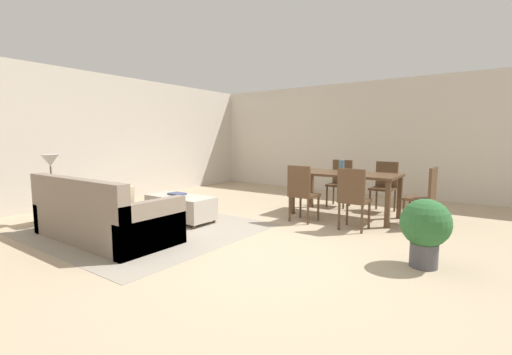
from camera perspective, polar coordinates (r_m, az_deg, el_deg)
ground_plane at (r=4.34m, az=-0.48°, el=-11.61°), size 10.80×10.80×0.00m
wall_back at (r=8.68m, az=19.44°, el=6.17°), size 9.00×0.12×2.70m
wall_left at (r=7.92m, az=-25.62°, el=5.89°), size 0.12×11.00×2.70m
area_rug at (r=5.46m, az=-17.64°, el=-8.07°), size 3.00×2.80×0.01m
couch at (r=5.08m, az=-24.22°, el=-6.13°), size 2.11×0.96×0.86m
ottoman_table at (r=5.75m, az=-12.45°, el=-4.78°), size 1.17×0.53×0.42m
side_table at (r=6.24m, az=-30.77°, el=-2.64°), size 0.40×0.40×0.58m
table_lamp at (r=6.18m, az=-31.06°, el=2.25°), size 0.26×0.26×0.53m
dining_table at (r=6.11m, az=14.59°, el=-0.09°), size 1.77×0.87×0.76m
dining_chair_near_left at (r=5.56m, az=7.61°, el=-2.12°), size 0.42×0.42×0.92m
dining_chair_near_right at (r=5.20m, az=15.84°, el=-2.93°), size 0.41×0.41×0.92m
dining_chair_far_left at (r=7.05m, az=13.86°, el=-0.43°), size 0.40×0.40×0.92m
dining_chair_far_right at (r=6.76m, az=20.63°, el=-0.95°), size 0.43×0.43×0.92m
dining_chair_head_east at (r=5.80m, az=26.35°, el=-2.40°), size 0.42×0.42×0.92m
vase_centerpiece at (r=6.10m, az=14.05°, el=1.81°), size 0.09×0.09×0.22m
book_on_ottoman at (r=5.84m, az=-13.00°, el=-2.66°), size 0.27×0.21×0.03m
potted_plant at (r=4.02m, az=26.36°, el=-7.44°), size 0.51×0.51×0.73m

